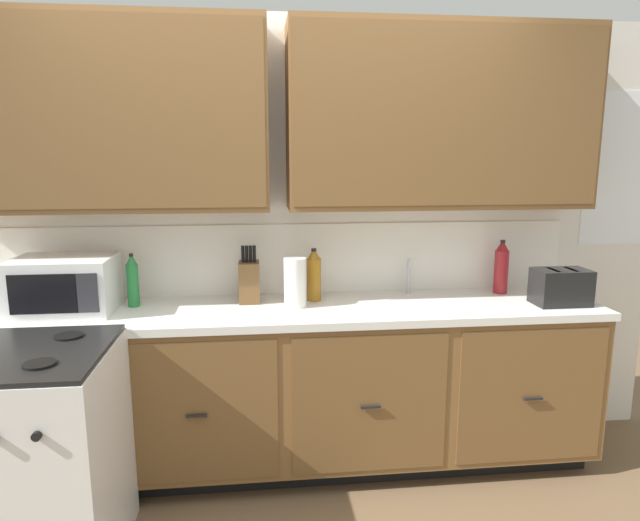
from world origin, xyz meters
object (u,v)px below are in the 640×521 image
object	(u,v)px
toaster	(561,287)
microwave	(65,285)
paper_towel_roll	(295,282)
bottle_amber	(314,275)
knife_block	(249,281)
bottle_green	(133,281)
bottle_red	(501,267)
stove_range	(19,462)

from	to	relation	value
toaster	microwave	bearing A→B (deg)	176.93
paper_towel_roll	toaster	bearing A→B (deg)	-4.55
paper_towel_roll	bottle_amber	world-z (taller)	bottle_amber
paper_towel_roll	knife_block	bearing A→B (deg)	152.32
paper_towel_roll	bottle_green	xyz separation A→B (m)	(-0.84, 0.10, 0.01)
knife_block	bottle_red	distance (m)	1.44
knife_block	bottle_green	bearing A→B (deg)	-177.84
microwave	toaster	xyz separation A→B (m)	(2.56, -0.14, -0.04)
bottle_amber	microwave	bearing A→B (deg)	-175.84
stove_range	knife_block	xyz separation A→B (m)	(0.93, 0.76, 0.56)
microwave	bottle_red	distance (m)	2.36
toaster	bottle_green	size ratio (longest dim) A/B	0.99
toaster	bottle_red	xyz separation A→B (m)	(-0.21, 0.28, 0.05)
bottle_amber	bottle_green	bearing A→B (deg)	-179.07
toaster	bottle_red	world-z (taller)	bottle_red
bottle_red	stove_range	bearing A→B (deg)	-161.36
stove_range	bottle_green	xyz separation A→B (m)	(0.33, 0.74, 0.58)
bottle_green	toaster	bearing A→B (deg)	-5.45
stove_range	knife_block	size ratio (longest dim) A/B	3.06
stove_range	bottle_green	bearing A→B (deg)	66.05
stove_range	knife_block	world-z (taller)	knife_block
bottle_green	stove_range	bearing A→B (deg)	-113.95
toaster	knife_block	distance (m)	1.66
knife_block	paper_towel_roll	distance (m)	0.27
toaster	paper_towel_roll	distance (m)	1.41
microwave	stove_range	bearing A→B (deg)	-90.93
microwave	knife_block	distance (m)	0.93
microwave	toaster	world-z (taller)	microwave
stove_range	microwave	world-z (taller)	microwave
knife_block	paper_towel_roll	size ratio (longest dim) A/B	1.19
stove_range	bottle_red	world-z (taller)	bottle_red
microwave	knife_block	world-z (taller)	knife_block
toaster	bottle_amber	world-z (taller)	bottle_amber
knife_block	paper_towel_roll	xyz separation A→B (m)	(0.24, -0.13, 0.01)
microwave	paper_towel_roll	world-z (taller)	microwave
microwave	bottle_red	world-z (taller)	bottle_red
bottle_red	paper_towel_roll	bearing A→B (deg)	-172.13
stove_range	paper_towel_roll	size ratio (longest dim) A/B	3.65
paper_towel_roll	bottle_amber	size ratio (longest dim) A/B	0.90
stove_range	paper_towel_roll	distance (m)	1.45
paper_towel_roll	bottle_red	world-z (taller)	bottle_red
paper_towel_roll	microwave	bearing A→B (deg)	178.72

